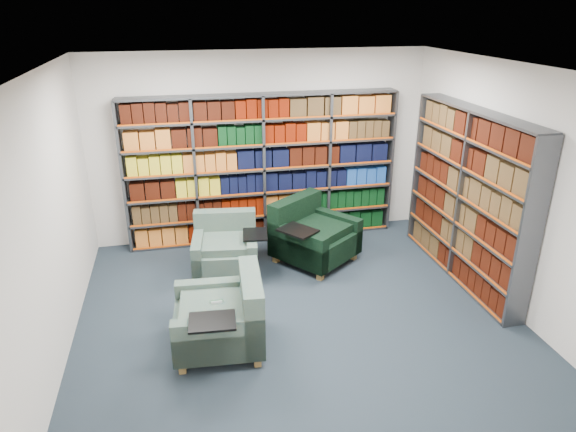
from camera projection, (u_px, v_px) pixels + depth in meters
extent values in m
cube|color=black|center=(299.00, 319.00, 5.95)|extent=(5.00, 5.00, 0.01)
cube|color=white|center=(302.00, 69.00, 4.87)|extent=(5.00, 5.00, 0.01)
cube|color=silver|center=(261.00, 147.00, 7.67)|extent=(5.00, 0.01, 2.80)
cube|color=silver|center=(396.00, 352.00, 3.15)|extent=(5.00, 0.01, 2.80)
cube|color=silver|center=(46.00, 227.00, 4.91)|extent=(0.01, 5.00, 2.80)
cube|color=silver|center=(511.00, 190.00, 5.91)|extent=(0.01, 5.00, 2.80)
cube|color=#47494F|center=(263.00, 169.00, 7.64)|extent=(4.00, 0.28, 2.20)
cube|color=silver|center=(261.00, 167.00, 7.75)|extent=(4.00, 0.02, 2.20)
cube|color=#D84C0A|center=(264.00, 172.00, 7.52)|extent=(4.00, 0.01, 2.20)
cube|color=#C96220|center=(264.00, 226.00, 7.99)|extent=(3.88, 0.21, 0.29)
cube|color=#432D16|center=(264.00, 204.00, 7.85)|extent=(3.88, 0.21, 0.29)
cube|color=black|center=(263.00, 181.00, 7.71)|extent=(3.88, 0.21, 0.29)
cube|color=gold|center=(263.00, 158.00, 7.57)|extent=(3.88, 0.21, 0.29)
cube|color=#C96220|center=(262.00, 133.00, 7.43)|extent=(3.88, 0.21, 0.29)
cube|color=black|center=(262.00, 108.00, 7.29)|extent=(3.88, 0.21, 0.29)
cube|color=#47494F|center=(467.00, 197.00, 6.53)|extent=(0.28, 2.50, 2.20)
cube|color=silver|center=(476.00, 197.00, 6.56)|extent=(0.02, 2.50, 2.20)
cube|color=#D84C0A|center=(458.00, 198.00, 6.50)|extent=(0.02, 2.50, 2.20)
cube|color=#432D16|center=(458.00, 262.00, 6.88)|extent=(0.21, 2.38, 0.29)
cube|color=black|center=(462.00, 237.00, 6.74)|extent=(0.21, 2.38, 0.29)
cube|color=black|center=(465.00, 211.00, 6.60)|extent=(0.21, 2.38, 0.29)
cube|color=black|center=(469.00, 184.00, 6.46)|extent=(0.21, 2.38, 0.29)
cube|color=#432D16|center=(473.00, 156.00, 6.32)|extent=(0.21, 2.38, 0.29)
cube|color=#432D16|center=(477.00, 127.00, 6.18)|extent=(0.21, 2.38, 0.29)
cube|color=#04273A|center=(226.00, 256.00, 6.91)|extent=(0.94, 0.94, 0.30)
cube|color=#04273A|center=(225.00, 233.00, 7.14)|extent=(0.86, 0.29, 0.67)
cube|color=#04273A|center=(199.00, 252.00, 6.85)|extent=(0.24, 0.85, 0.45)
cube|color=#04273A|center=(252.00, 249.00, 6.91)|extent=(0.24, 0.85, 0.45)
cube|color=black|center=(255.00, 234.00, 6.78)|extent=(0.37, 0.45, 0.02)
cube|color=olive|center=(199.00, 282.00, 6.63)|extent=(0.07, 0.07, 0.09)
cube|color=olive|center=(252.00, 280.00, 6.69)|extent=(0.07, 0.07, 0.09)
cube|color=olive|center=(202.00, 258.00, 7.27)|extent=(0.07, 0.07, 0.09)
cube|color=olive|center=(251.00, 256.00, 7.33)|extent=(0.07, 0.07, 0.09)
cube|color=black|center=(315.00, 243.00, 7.20)|extent=(1.33, 1.33, 0.34)
cube|color=black|center=(295.00, 222.00, 7.34)|extent=(0.89, 0.74, 0.76)
cube|color=black|center=(297.00, 247.00, 6.89)|extent=(0.69, 0.85, 0.51)
cube|color=black|center=(332.00, 228.00, 7.45)|extent=(0.69, 0.85, 0.51)
cube|color=black|center=(298.00, 230.00, 6.71)|extent=(0.57, 0.59, 0.03)
cube|color=olive|center=(320.00, 276.00, 6.78)|extent=(0.10, 0.10, 0.11)
cube|color=olive|center=(353.00, 255.00, 7.33)|extent=(0.10, 0.10, 0.11)
cube|color=olive|center=(276.00, 258.00, 7.25)|extent=(0.10, 0.10, 0.11)
cube|color=olive|center=(310.00, 240.00, 7.80)|extent=(0.10, 0.10, 0.11)
cube|color=#04273A|center=(219.00, 325.00, 5.37)|extent=(0.97, 0.97, 0.32)
cube|color=#04273A|center=(252.00, 306.00, 5.34)|extent=(0.27, 0.92, 0.72)
cube|color=#04273A|center=(218.00, 299.00, 5.69)|extent=(0.91, 0.21, 0.48)
cube|color=#04273A|center=(219.00, 341.00, 4.99)|extent=(0.91, 0.21, 0.48)
cube|color=black|center=(212.00, 321.00, 4.84)|extent=(0.47, 0.37, 0.03)
cube|color=olive|center=(186.00, 325.00, 5.75)|extent=(0.08, 0.08, 0.10)
cube|color=olive|center=(182.00, 368.00, 5.06)|extent=(0.08, 0.08, 0.10)
cube|color=olive|center=(252.00, 319.00, 5.84)|extent=(0.08, 0.08, 0.10)
cube|color=olive|center=(258.00, 361.00, 5.16)|extent=(0.08, 0.08, 0.10)
cylinder|color=brown|center=(218.00, 318.00, 5.33)|extent=(0.79, 0.79, 0.04)
cylinder|color=brown|center=(218.00, 332.00, 5.40)|extent=(0.11, 0.11, 0.32)
cube|color=brown|center=(219.00, 343.00, 5.46)|extent=(0.57, 0.07, 0.05)
cube|color=brown|center=(219.00, 343.00, 5.46)|extent=(0.07, 0.57, 0.05)
cube|color=black|center=(217.00, 316.00, 5.32)|extent=(0.09, 0.04, 0.01)
cube|color=white|center=(217.00, 308.00, 5.29)|extent=(0.12, 0.01, 0.18)
cube|color=#145926|center=(217.00, 308.00, 5.30)|extent=(0.14, 0.00, 0.19)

